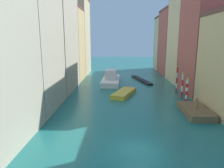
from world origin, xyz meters
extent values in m
plane|color=#1E6B66|center=(0.00, 24.50, 0.00)|extent=(154.00, 154.00, 0.00)
cube|color=#BCB299|center=(-13.66, 11.25, 10.63)|extent=(7.20, 9.85, 21.27)
cube|color=#BCB299|center=(-13.66, 22.43, 9.86)|extent=(7.20, 11.52, 19.71)
cube|color=#DBB77A|center=(-13.66, 32.50, 7.99)|extent=(7.20, 8.10, 15.99)
cube|color=brown|center=(-13.66, 32.50, 16.21)|extent=(7.34, 8.26, 0.44)
cube|color=beige|center=(-13.66, 41.96, 9.88)|extent=(7.20, 10.15, 19.75)
cube|color=#B25147|center=(13.66, 20.74, 10.29)|extent=(7.20, 9.89, 20.57)
cube|color=beige|center=(13.66, 30.88, 10.76)|extent=(7.20, 9.94, 21.53)
cube|color=#B25147|center=(13.66, 41.86, 8.41)|extent=(7.20, 10.93, 16.81)
cube|color=brown|center=(13.66, 41.86, 17.12)|extent=(7.34, 11.14, 0.62)
cube|color=beige|center=(13.66, 51.28, 7.88)|extent=(7.20, 7.33, 15.77)
cube|color=brown|center=(13.66, 51.28, 16.07)|extent=(7.34, 7.47, 0.60)
cube|color=brown|center=(8.23, 9.44, 0.39)|extent=(3.06, 6.19, 0.79)
cylinder|color=olive|center=(8.18, 9.17, 1.41)|extent=(0.36, 0.36, 1.26)
sphere|color=tan|center=(8.18, 9.17, 2.17)|extent=(0.26, 0.26, 0.26)
cylinder|color=red|center=(8.64, 14.53, 0.29)|extent=(0.34, 0.34, 0.59)
cylinder|color=white|center=(8.64, 14.53, 0.88)|extent=(0.34, 0.34, 0.59)
cylinder|color=red|center=(8.64, 14.53, 1.47)|extent=(0.34, 0.34, 0.59)
cylinder|color=white|center=(8.64, 14.53, 2.06)|extent=(0.34, 0.34, 0.59)
cylinder|color=red|center=(8.64, 14.53, 2.65)|extent=(0.34, 0.34, 0.59)
cylinder|color=white|center=(8.64, 14.53, 3.23)|extent=(0.34, 0.34, 0.59)
sphere|color=gold|center=(8.64, 14.53, 3.66)|extent=(0.38, 0.38, 0.38)
cylinder|color=red|center=(8.82, 17.42, 0.49)|extent=(0.31, 0.31, 0.98)
cylinder|color=white|center=(8.82, 17.42, 1.47)|extent=(0.31, 0.31, 0.98)
cylinder|color=red|center=(8.82, 17.42, 2.45)|extent=(0.31, 0.31, 0.98)
cylinder|color=white|center=(8.82, 17.42, 3.43)|extent=(0.31, 0.31, 0.98)
sphere|color=gold|center=(8.82, 17.42, 4.05)|extent=(0.34, 0.34, 0.34)
cylinder|color=red|center=(8.62, 19.99, 0.47)|extent=(0.26, 0.26, 0.93)
cylinder|color=white|center=(8.62, 19.99, 1.40)|extent=(0.26, 0.26, 0.93)
cylinder|color=red|center=(8.62, 19.99, 2.33)|extent=(0.26, 0.26, 0.93)
cylinder|color=white|center=(8.62, 19.99, 3.26)|extent=(0.26, 0.26, 0.93)
cylinder|color=red|center=(8.62, 19.99, 4.20)|extent=(0.26, 0.26, 0.93)
sphere|color=gold|center=(8.62, 19.99, 4.77)|extent=(0.28, 0.28, 0.28)
cube|color=white|center=(-3.28, 28.71, 0.53)|extent=(3.93, 11.09, 1.07)
cube|color=silver|center=(-3.28, 28.71, 2.00)|extent=(2.48, 4.53, 1.87)
cube|color=black|center=(3.66, 31.60, 0.19)|extent=(3.95, 10.83, 0.39)
cube|color=gold|center=(-0.69, 18.49, 0.36)|extent=(4.57, 7.39, 0.71)
camera|label=1|loc=(-1.69, -16.34, 9.34)|focal=33.52mm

